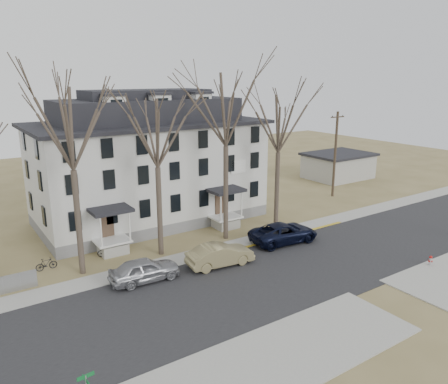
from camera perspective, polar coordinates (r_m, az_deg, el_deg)
ground at (r=29.41m, az=9.59°, el=-12.05°), size 120.00×120.00×0.00m
main_road at (r=30.72m, az=6.99°, el=-10.71°), size 120.00×10.00×0.04m
far_sidewalk at (r=35.05m, az=0.53°, el=-7.24°), size 120.00×2.00×0.08m
near_sidewalk_left at (r=21.73m, az=2.69°, el=-22.64°), size 20.00×5.00×0.08m
yellow_curb at (r=37.28m, az=7.71°, el=-5.99°), size 14.00×0.25×0.06m
boarding_house at (r=40.94m, az=-9.71°, el=3.68°), size 20.80×12.36×12.05m
distant_building at (r=60.03m, az=14.69°, el=3.37°), size 8.50×6.50×3.35m
tree_far_left at (r=29.62m, az=-19.56°, el=8.48°), size 8.40×8.40×13.72m
tree_mid_left at (r=31.73m, az=-8.85°, el=8.19°), size 7.80×7.80×12.74m
tree_center at (r=34.56m, az=0.25°, el=11.38°), size 9.00×9.00×14.70m
tree_mid_right at (r=38.03m, az=7.21°, el=9.35°), size 7.80×7.80×12.74m
utility_pole_far at (r=50.01m, az=14.32°, el=4.91°), size 2.00×0.28×9.50m
car_silver at (r=29.78m, az=-10.32°, el=-10.02°), size 4.76×2.11×1.59m
car_tan at (r=31.55m, az=-0.51°, el=-8.26°), size 5.06×2.21×1.62m
car_navy at (r=36.11m, az=7.82°, el=-5.34°), size 6.02×3.25×1.60m
bicycle_left at (r=34.42m, az=-14.92°, el=-7.46°), size 1.66×0.81×0.84m
bicycle_right at (r=33.40m, az=-22.18°, el=-8.77°), size 1.47×0.44×0.88m
fire_hydrant at (r=34.96m, az=25.35°, el=-8.13°), size 0.33×0.31×0.79m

